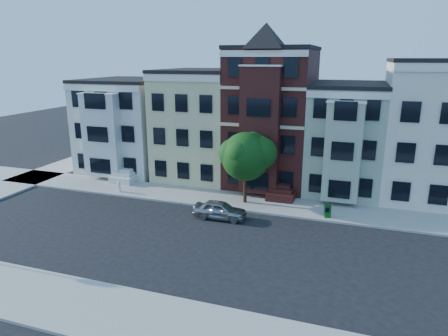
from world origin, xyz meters
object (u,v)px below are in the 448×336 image
(street_tree, at_px, (246,160))
(newspaper_box, at_px, (327,211))
(parked_car, at_px, (220,210))
(fire_hydrant, at_px, (119,188))

(street_tree, bearing_deg, newspaper_box, -9.81)
(street_tree, xyz_separation_m, parked_car, (-0.92, -3.48, -2.99))
(parked_car, distance_m, newspaper_box, 7.80)
(parked_car, xyz_separation_m, fire_hydrant, (-10.08, 2.52, -0.15))
(newspaper_box, xyz_separation_m, fire_hydrant, (-17.52, 0.17, -0.11))
(newspaper_box, bearing_deg, parked_car, 178.36)
(street_tree, height_order, newspaper_box, street_tree)
(fire_hydrant, bearing_deg, newspaper_box, -0.56)
(street_tree, height_order, fire_hydrant, street_tree)
(street_tree, relative_size, fire_hydrant, 9.61)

